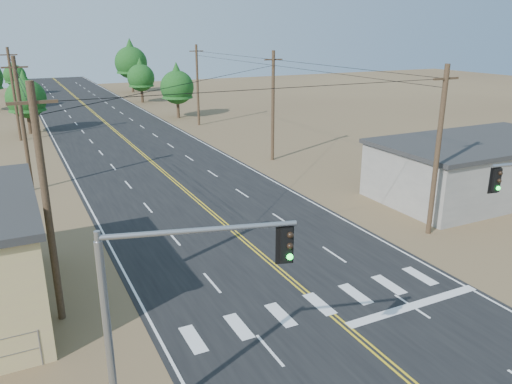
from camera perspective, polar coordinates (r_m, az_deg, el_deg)
road at (r=41.75m, az=-9.59°, el=1.48°), size 15.00×200.00×0.02m
building_right at (r=40.17m, az=23.95°, el=2.43°), size 15.00×8.00×4.00m
utility_pole_left_near at (r=21.49m, az=-22.80°, el=-1.46°), size 1.80×0.30×10.00m
utility_pole_left_mid at (r=40.96m, az=-25.10°, el=7.05°), size 1.80×0.30×10.00m
utility_pole_left_far at (r=60.78m, az=-25.92°, el=10.05°), size 1.80×0.30×10.00m
utility_pole_right_near at (r=30.64m, az=20.04°, el=4.44°), size 1.80×0.30×10.00m
utility_pole_right_mid at (r=46.42m, az=1.94°, el=9.85°), size 1.80×0.30×10.00m
utility_pole_right_far at (r=64.59m, az=-6.70°, el=12.08°), size 1.80×0.30×10.00m
signal_mast_left at (r=14.32m, az=-10.63°, el=-12.29°), size 5.25×1.69×6.87m
tree_left_near at (r=64.53m, az=-24.84°, el=10.06°), size 4.48×4.48×7.47m
tree_left_far at (r=104.51m, az=-25.89°, el=12.11°), size 3.94×3.94×6.56m
tree_right_near at (r=70.62m, az=-9.03°, el=12.11°), size 4.56×4.56×7.60m
tree_right_mid at (r=87.03m, az=-13.04°, el=12.90°), size 4.45×4.45×7.42m
tree_right_far at (r=101.93m, az=-14.13°, el=14.49°), size 6.11×6.11×10.19m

